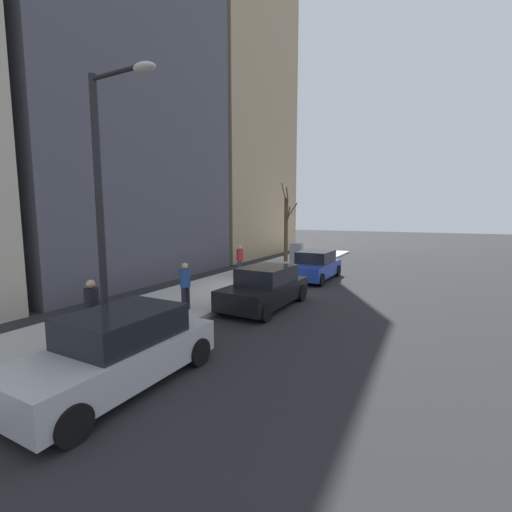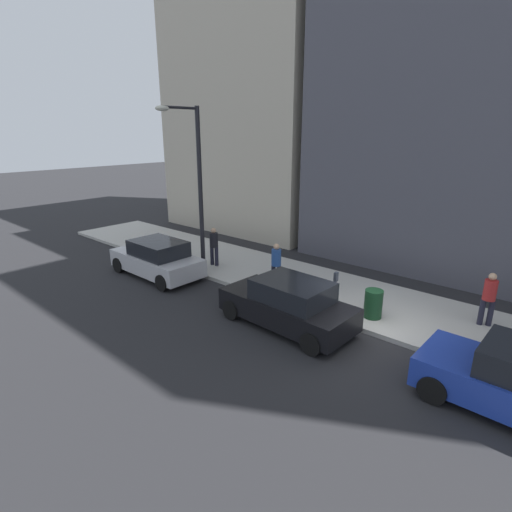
# 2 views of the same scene
# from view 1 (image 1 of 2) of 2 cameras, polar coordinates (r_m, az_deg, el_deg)

# --- Properties ---
(ground_plane) EXTENTS (120.00, 120.00, 0.00)m
(ground_plane) POSITION_cam_1_polar(r_m,az_deg,el_deg) (15.28, 1.07, -6.16)
(ground_plane) COLOR #232326
(sidewalk) EXTENTS (4.00, 36.00, 0.15)m
(sidewalk) POSITION_cam_1_polar(r_m,az_deg,el_deg) (16.23, -5.30, -5.14)
(sidewalk) COLOR #B2AFA8
(sidewalk) RESTS_ON ground
(parked_car_blue) EXTENTS (1.98, 4.23, 1.52)m
(parked_car_blue) POSITION_cam_1_polar(r_m,az_deg,el_deg) (18.56, 9.77, -1.61)
(parked_car_blue) COLOR #1E389E
(parked_car_blue) RESTS_ON ground
(parked_car_black) EXTENTS (2.06, 4.27, 1.52)m
(parked_car_black) POSITION_cam_1_polar(r_m,az_deg,el_deg) (12.87, 1.53, -5.30)
(parked_car_black) COLOR black
(parked_car_black) RESTS_ON ground
(parked_car_silver) EXTENTS (1.96, 4.22, 1.52)m
(parked_car_silver) POSITION_cam_1_polar(r_m,az_deg,el_deg) (7.68, -21.94, -14.39)
(parked_car_silver) COLOR #B7B7BC
(parked_car_silver) RESTS_ON ground
(parking_meter) EXTENTS (0.14, 0.10, 1.35)m
(parking_meter) POSITION_cam_1_polar(r_m,az_deg,el_deg) (14.15, -2.93, -3.19)
(parking_meter) COLOR slate
(parking_meter) RESTS_ON sidewalk
(utility_box) EXTENTS (0.83, 0.60, 1.43)m
(utility_box) POSITION_cam_1_polar(r_m,az_deg,el_deg) (22.67, 6.76, 0.27)
(utility_box) COLOR #A8A399
(utility_box) RESTS_ON sidewalk
(streetlamp) EXTENTS (1.97, 0.32, 6.50)m
(streetlamp) POSITION_cam_1_polar(r_m,az_deg,el_deg) (8.87, -23.66, 9.93)
(streetlamp) COLOR black
(streetlamp) RESTS_ON sidewalk
(bare_tree) EXTENTS (1.51, 2.16, 5.58)m
(bare_tree) POSITION_cam_1_polar(r_m,az_deg,el_deg) (24.21, 5.07, 4.93)
(bare_tree) COLOR brown
(bare_tree) RESTS_ON sidewalk
(trash_bin) EXTENTS (0.56, 0.56, 0.90)m
(trash_bin) POSITION_cam_1_polar(r_m,az_deg,el_deg) (15.38, -2.29, -3.79)
(trash_bin) COLOR #14381E
(trash_bin) RESTS_ON sidewalk
(pedestrian_near_meter) EXTENTS (0.36, 0.38, 1.66)m
(pedestrian_near_meter) POSITION_cam_1_polar(r_m,az_deg,el_deg) (18.54, -2.71, -0.43)
(pedestrian_near_meter) COLOR #1E1E2D
(pedestrian_near_meter) RESTS_ON sidewalk
(pedestrian_midblock) EXTENTS (0.36, 0.40, 1.66)m
(pedestrian_midblock) POSITION_cam_1_polar(r_m,az_deg,el_deg) (12.14, -11.70, -4.50)
(pedestrian_midblock) COLOR #1E1E2D
(pedestrian_midblock) RESTS_ON sidewalk
(pedestrian_far_corner) EXTENTS (0.36, 0.39, 1.66)m
(pedestrian_far_corner) POSITION_cam_1_polar(r_m,az_deg,el_deg) (9.85, -25.65, -7.72)
(pedestrian_far_corner) COLOR #1E1E2D
(pedestrian_far_corner) RESTS_ON sidewalk
(office_tower_left) EXTENTS (12.08, 12.08, 25.87)m
(office_tower_left) POSITION_cam_1_polar(r_m,az_deg,el_deg) (33.06, -7.95, 23.52)
(office_tower_left) COLOR tan
(office_tower_left) RESTS_ON ground
(office_block_center) EXTENTS (12.52, 12.52, 18.58)m
(office_block_center) POSITION_cam_1_polar(r_m,az_deg,el_deg) (23.36, -27.84, 20.61)
(office_block_center) COLOR #4C4C56
(office_block_center) RESTS_ON ground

